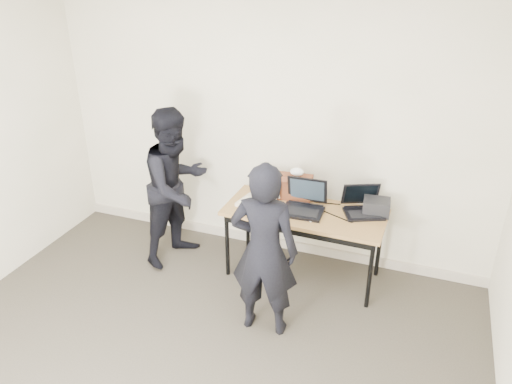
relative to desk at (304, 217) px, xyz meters
The scene contains 13 objects.
room 2.01m from the desk, 105.60° to the right, with size 4.60×4.60×2.80m.
desk is the anchor object (origin of this frame).
laptop_beige 0.47m from the desk, behind, with size 0.38×0.37×0.26m.
laptop_center 0.13m from the desk, 116.28° to the left, with size 0.39×0.38×0.29m.
laptop_right 0.55m from the desk, 19.03° to the left, with size 0.45×0.44×0.25m.
leather_satchel 0.34m from the desk, 128.19° to the left, with size 0.37×0.21×0.25m.
tissue 0.44m from the desk, 122.85° to the left, with size 0.13×0.10×0.08m, color white.
equipment_box 0.67m from the desk, 16.94° to the left, with size 0.24×0.20×0.14m, color black.
power_brick 0.29m from the desk, 142.59° to the right, with size 0.08×0.05×0.03m, color black.
cables 0.08m from the desk, ahead, with size 1.15×0.44×0.01m.
person_typist 0.85m from the desk, 97.46° to the right, with size 0.56×0.37×1.53m, color black.
person_observer 1.31m from the desk, behind, with size 0.78×0.61×1.61m, color black.
baseboard 0.90m from the desk, 140.38° to the left, with size 4.50×0.03×0.10m, color #B8AB98.
Camera 1 is at (1.50, -2.20, 2.94)m, focal length 35.00 mm.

